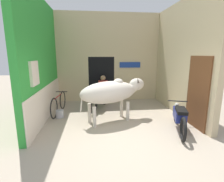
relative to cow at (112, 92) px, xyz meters
The scene contains 11 objects.
ground_plane 1.80m from the cow, 84.97° to the right, with size 30.00×30.00×0.00m, color tan.
wall_left_shopfront 2.49m from the cow, 166.65° to the left, with size 0.25×4.10×3.94m.
wall_back_with_doorway 2.92m from the cow, 89.55° to the left, with size 4.59×0.93×3.94m.
wall_right_with_door 2.74m from the cow, 11.21° to the left, with size 0.22×4.10×3.94m.
cow is the anchor object (origin of this frame).
motorcycle_near 2.12m from the cow, 27.51° to the right, with size 0.80×1.86×0.74m.
motorcycle_far 1.48m from the cow, 104.34° to the left, with size 0.86×1.71×0.72m.
bicycle 2.18m from the cow, 152.61° to the left, with size 0.44×1.79×0.73m.
shopkeeper_seated 2.21m from the cow, 93.83° to the left, with size 0.41×0.34×1.23m.
plastic_stool 2.44m from the cow, 84.78° to the left, with size 0.30×0.30×0.46m.
bucket 2.01m from the cow, 164.43° to the left, with size 0.26×0.26×0.26m.
Camera 1 is at (-0.75, -3.88, 2.16)m, focal length 28.00 mm.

